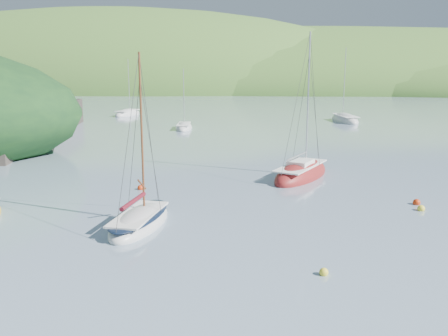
# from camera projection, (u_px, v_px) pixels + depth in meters

# --- Properties ---
(ground) EXTENTS (700.00, 700.00, 0.00)m
(ground) POSITION_uv_depth(u_px,v_px,m) (226.00, 255.00, 23.29)
(ground) COLOR slate
(ground) RESTS_ON ground
(shoreline_hills) EXTENTS (690.00, 135.00, 56.00)m
(shoreline_hills) POSITION_uv_depth(u_px,v_px,m) (243.00, 87.00, 192.15)
(shoreline_hills) COLOR #326526
(shoreline_hills) RESTS_ON ground
(daysailer_white) EXTENTS (3.07, 6.75, 10.04)m
(daysailer_white) POSITION_uv_depth(u_px,v_px,m) (140.00, 222.00, 27.45)
(daysailer_white) COLOR silver
(daysailer_white) RESTS_ON ground
(sloop_red) EXTENTS (5.92, 8.61, 12.10)m
(sloop_red) POSITION_uv_depth(u_px,v_px,m) (301.00, 174.00, 39.11)
(sloop_red) COLOR maroon
(sloop_red) RESTS_ON ground
(distant_sloop_a) EXTENTS (2.76, 6.34, 8.79)m
(distant_sloop_a) POSITION_uv_depth(u_px,v_px,m) (184.00, 128.00, 68.00)
(distant_sloop_a) COLOR silver
(distant_sloop_a) RESTS_ON ground
(distant_sloop_b) EXTENTS (4.62, 8.92, 12.12)m
(distant_sloop_b) POSITION_uv_depth(u_px,v_px,m) (345.00, 120.00, 76.55)
(distant_sloop_b) COLOR silver
(distant_sloop_b) RESTS_ON ground
(distant_sloop_c) EXTENTS (4.00, 7.62, 10.35)m
(distant_sloop_c) POSITION_uv_depth(u_px,v_px,m) (128.00, 114.00, 85.91)
(distant_sloop_c) COLOR silver
(distant_sloop_c) RESTS_ON ground
(mooring_buoys) EXTENTS (18.87, 13.94, 0.47)m
(mooring_buoys) POSITION_uv_depth(u_px,v_px,m) (289.00, 212.00, 29.51)
(mooring_buoys) COLOR yellow
(mooring_buoys) RESTS_ON ground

